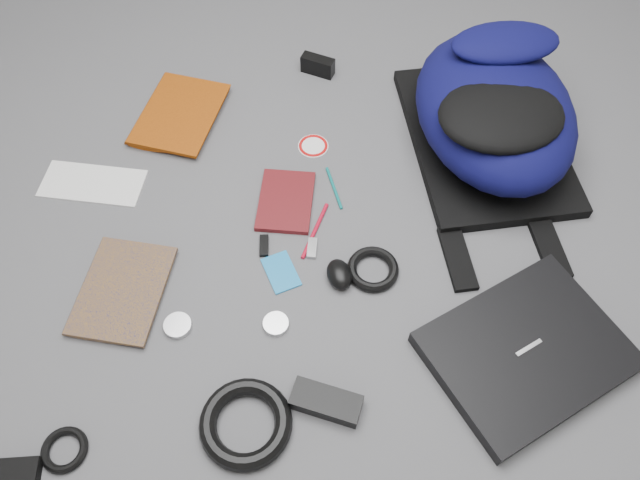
{
  "coord_description": "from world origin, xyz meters",
  "views": [
    {
      "loc": [
        0.01,
        -0.73,
        1.15
      ],
      "look_at": [
        0.0,
        0.0,
        0.02
      ],
      "focal_mm": 35.0,
      "sensor_mm": 36.0,
      "label": 1
    }
  ],
  "objects_px": {
    "backpack": "(494,110)",
    "dvd_case": "(286,201)",
    "comic_book": "(84,285)",
    "compact_camera": "(318,65)",
    "mouse": "(339,274)",
    "textbook_red": "(145,108)",
    "laptop": "(526,351)",
    "power_brick": "(326,402)"
  },
  "relations": [
    {
      "from": "backpack",
      "to": "dvd_case",
      "type": "height_order",
      "value": "backpack"
    },
    {
      "from": "comic_book",
      "to": "compact_camera",
      "type": "bearing_deg",
      "value": 62.64
    },
    {
      "from": "comic_book",
      "to": "backpack",
      "type": "bearing_deg",
      "value": 33.64
    },
    {
      "from": "comic_book",
      "to": "mouse",
      "type": "bearing_deg",
      "value": 11.59
    },
    {
      "from": "mouse",
      "to": "comic_book",
      "type": "bearing_deg",
      "value": 166.25
    },
    {
      "from": "textbook_red",
      "to": "dvd_case",
      "type": "xyz_separation_m",
      "value": [
        0.37,
        -0.28,
        -0.01
      ]
    },
    {
      "from": "backpack",
      "to": "comic_book",
      "type": "relative_size",
      "value": 2.34
    },
    {
      "from": "laptop",
      "to": "dvd_case",
      "type": "xyz_separation_m",
      "value": [
        -0.48,
        0.37,
        -0.01
      ]
    },
    {
      "from": "textbook_red",
      "to": "mouse",
      "type": "relative_size",
      "value": 3.41
    },
    {
      "from": "textbook_red",
      "to": "mouse",
      "type": "bearing_deg",
      "value": -30.46
    },
    {
      "from": "dvd_case",
      "to": "mouse",
      "type": "bearing_deg",
      "value": -54.12
    },
    {
      "from": "backpack",
      "to": "laptop",
      "type": "height_order",
      "value": "backpack"
    },
    {
      "from": "textbook_red",
      "to": "laptop",
      "type": "bearing_deg",
      "value": -23.18
    },
    {
      "from": "dvd_case",
      "to": "compact_camera",
      "type": "relative_size",
      "value": 1.95
    },
    {
      "from": "compact_camera",
      "to": "mouse",
      "type": "relative_size",
      "value": 1.19
    },
    {
      "from": "dvd_case",
      "to": "mouse",
      "type": "height_order",
      "value": "mouse"
    },
    {
      "from": "textbook_red",
      "to": "compact_camera",
      "type": "height_order",
      "value": "compact_camera"
    },
    {
      "from": "laptop",
      "to": "dvd_case",
      "type": "bearing_deg",
      "value": 112.16
    },
    {
      "from": "textbook_red",
      "to": "compact_camera",
      "type": "xyz_separation_m",
      "value": [
        0.44,
        0.15,
        0.01
      ]
    },
    {
      "from": "backpack",
      "to": "compact_camera",
      "type": "height_order",
      "value": "backpack"
    },
    {
      "from": "backpack",
      "to": "power_brick",
      "type": "xyz_separation_m",
      "value": [
        -0.38,
        -0.66,
        -0.1
      ]
    },
    {
      "from": "backpack",
      "to": "mouse",
      "type": "distance_m",
      "value": 0.53
    },
    {
      "from": "comic_book",
      "to": "power_brick",
      "type": "relative_size",
      "value": 1.77
    },
    {
      "from": "comic_book",
      "to": "power_brick",
      "type": "height_order",
      "value": "power_brick"
    },
    {
      "from": "backpack",
      "to": "textbook_red",
      "type": "height_order",
      "value": "backpack"
    },
    {
      "from": "compact_camera",
      "to": "power_brick",
      "type": "xyz_separation_m",
      "value": [
        0.03,
        -0.9,
        -0.01
      ]
    },
    {
      "from": "comic_book",
      "to": "mouse",
      "type": "height_order",
      "value": "mouse"
    },
    {
      "from": "textbook_red",
      "to": "power_brick",
      "type": "bearing_deg",
      "value": -44.33
    },
    {
      "from": "backpack",
      "to": "comic_book",
      "type": "xyz_separation_m",
      "value": [
        -0.89,
        -0.41,
        -0.1
      ]
    },
    {
      "from": "backpack",
      "to": "textbook_red",
      "type": "bearing_deg",
      "value": 164.82
    },
    {
      "from": "laptop",
      "to": "compact_camera",
      "type": "bearing_deg",
      "value": 86.8
    },
    {
      "from": "backpack",
      "to": "mouse",
      "type": "bearing_deg",
      "value": -141.38
    },
    {
      "from": "comic_book",
      "to": "dvd_case",
      "type": "xyz_separation_m",
      "value": [
        0.41,
        0.22,
        -0.0
      ]
    },
    {
      "from": "laptop",
      "to": "compact_camera",
      "type": "height_order",
      "value": "compact_camera"
    },
    {
      "from": "comic_book",
      "to": "power_brick",
      "type": "xyz_separation_m",
      "value": [
        0.51,
        -0.25,
        0.01
      ]
    },
    {
      "from": "backpack",
      "to": "laptop",
      "type": "xyz_separation_m",
      "value": [
        0.01,
        -0.55,
        -0.1
      ]
    },
    {
      "from": "backpack",
      "to": "comic_book",
      "type": "height_order",
      "value": "backpack"
    },
    {
      "from": "compact_camera",
      "to": "power_brick",
      "type": "distance_m",
      "value": 0.9
    },
    {
      "from": "laptop",
      "to": "power_brick",
      "type": "height_order",
      "value": "laptop"
    },
    {
      "from": "dvd_case",
      "to": "power_brick",
      "type": "relative_size",
      "value": 1.29
    },
    {
      "from": "compact_camera",
      "to": "power_brick",
      "type": "height_order",
      "value": "compact_camera"
    },
    {
      "from": "laptop",
      "to": "mouse",
      "type": "xyz_separation_m",
      "value": [
        -0.36,
        0.17,
        0.0
      ]
    }
  ]
}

